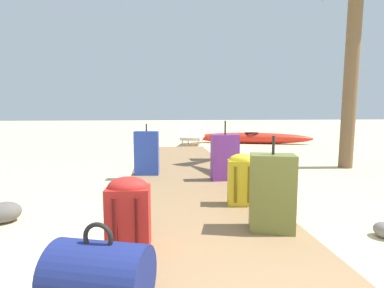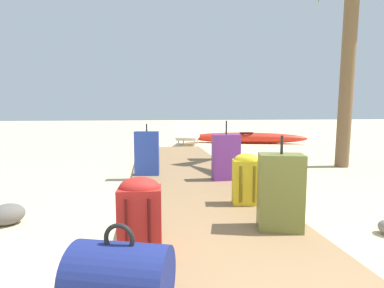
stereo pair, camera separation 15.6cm
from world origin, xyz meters
name	(u,v)px [view 1 (the left image)]	position (x,y,z in m)	size (l,w,h in m)	color
ground_plane	(191,196)	(0.00, 3.18, 0.00)	(60.00, 60.00, 0.00)	#D1BA8C
boardwalk	(186,180)	(0.00, 3.98, 0.04)	(1.68, 7.96, 0.08)	olive
suitcase_purple	(225,157)	(0.56, 3.72, 0.42)	(0.41, 0.21, 0.88)	#6B2D84
backpack_red	(128,211)	(-0.64, 1.61, 0.37)	(0.33, 0.26, 0.54)	red
backpack_yellow	(242,178)	(0.48, 2.54, 0.38)	(0.31, 0.23, 0.56)	gold
suitcase_blue	(147,153)	(-0.60, 4.24, 0.43)	(0.40, 0.24, 0.82)	#2847B7
duffel_bag_navy	(99,276)	(-0.72, 0.90, 0.26)	(0.59, 0.49, 0.47)	navy
suitcase_olive	(272,193)	(0.54, 1.82, 0.41)	(0.42, 0.32, 0.82)	olive
lounge_chair	(192,136)	(0.63, 8.69, 0.33)	(0.96, 1.63, 0.80)	white
kayak	(252,138)	(2.70, 9.24, 0.18)	(3.95, 1.60, 0.37)	red
rock_left_near	(4,212)	(-1.94, 2.48, 0.10)	(0.32, 0.24, 0.21)	#5B5651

